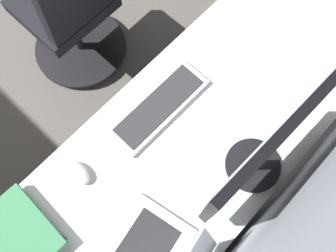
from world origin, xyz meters
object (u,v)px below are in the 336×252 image
object	(u,v)px
office_chair	(72,12)
keyboard_main	(159,107)
mouse_main	(78,173)
monitor_primary	(271,145)
drawer_pedestal	(169,192)
book_stack_near	(16,237)

from	to	relation	value
office_chair	keyboard_main	bearing A→B (deg)	78.57
keyboard_main	mouse_main	bearing A→B (deg)	-4.81
mouse_main	monitor_primary	bearing A→B (deg)	135.98
drawer_pedestal	monitor_primary	xyz separation A→B (m)	(-0.23, 0.19, 0.65)
keyboard_main	book_stack_near	bearing A→B (deg)	-1.68
keyboard_main	office_chair	world-z (taller)	office_chair
mouse_main	office_chair	world-z (taller)	office_chair
monitor_primary	keyboard_main	xyz separation A→B (m)	(0.07, -0.40, -0.25)
drawer_pedestal	book_stack_near	size ratio (longest dim) A/B	2.43
monitor_primary	office_chair	distance (m)	1.29
keyboard_main	office_chair	bearing A→B (deg)	-101.43
keyboard_main	book_stack_near	size ratio (longest dim) A/B	1.48
book_stack_near	office_chair	world-z (taller)	office_chair
drawer_pedestal	office_chair	world-z (taller)	office_chair
drawer_pedestal	keyboard_main	world-z (taller)	keyboard_main
mouse_main	book_stack_near	world-z (taller)	book_stack_near
drawer_pedestal	book_stack_near	distance (m)	0.69
drawer_pedestal	monitor_primary	distance (m)	0.71
keyboard_main	book_stack_near	distance (m)	0.67
drawer_pedestal	office_chair	size ratio (longest dim) A/B	0.72
monitor_primary	book_stack_near	bearing A→B (deg)	-29.75
keyboard_main	mouse_main	world-z (taller)	mouse_main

